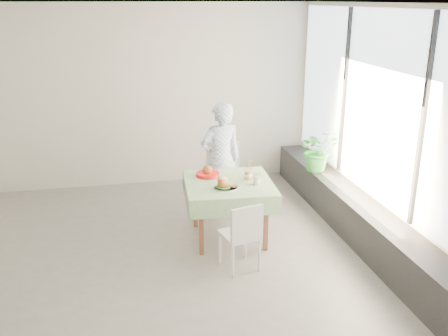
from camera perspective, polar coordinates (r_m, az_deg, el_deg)
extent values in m
plane|color=#615F5C|center=(5.95, -10.69, -10.05)|extent=(6.00, 6.00, 0.00)
plane|color=white|center=(5.23, -12.62, 17.95)|extent=(6.00, 6.00, 0.00)
cube|color=beige|center=(7.86, -11.95, 7.84)|extent=(6.00, 0.02, 2.80)
cube|color=beige|center=(3.09, -10.63, -9.31)|extent=(6.00, 0.02, 2.80)
cube|color=beige|center=(6.21, 17.36, 4.53)|extent=(0.02, 5.00, 2.80)
cube|color=#D1E0F9|center=(6.14, 17.34, 6.78)|extent=(0.01, 4.80, 2.18)
cube|color=black|center=(6.48, 14.82, -5.43)|extent=(0.40, 4.80, 0.50)
cube|color=brown|center=(6.02, 0.57, -1.91)|extent=(0.96, 0.96, 0.04)
cube|color=white|center=(6.01, 0.57, -1.68)|extent=(1.11, 1.11, 0.01)
cube|color=white|center=(6.83, -0.24, -1.32)|extent=(0.56, 0.56, 0.04)
cube|color=white|center=(6.94, -0.15, 1.21)|extent=(0.45, 0.16, 0.46)
cube|color=white|center=(5.48, 1.78, -7.62)|extent=(0.45, 0.45, 0.04)
cube|color=white|center=(5.26, 2.66, -6.35)|extent=(0.37, 0.12, 0.37)
imported|color=#84A4D3|center=(6.70, -0.35, 0.97)|extent=(0.64, 0.48, 1.58)
cylinder|color=white|center=(5.80, 0.22, -2.29)|extent=(0.29, 0.29, 0.02)
cylinder|color=#1D5515|center=(5.79, -0.10, -2.19)|extent=(0.16, 0.16, 0.02)
ellipsoid|color=#985B24|center=(5.78, -0.10, -1.76)|extent=(0.14, 0.12, 0.11)
ellipsoid|color=white|center=(5.76, -0.10, -1.32)|extent=(0.10, 0.09, 0.07)
cylinder|color=maroon|center=(5.80, 1.12, -2.07)|extent=(0.05, 0.05, 0.03)
cylinder|color=white|center=(6.09, 2.79, -0.68)|extent=(0.09, 0.09, 0.14)
cylinder|color=orange|center=(6.10, 2.78, -0.82)|extent=(0.08, 0.08, 0.10)
cylinder|color=white|center=(6.07, 2.80, -0.05)|extent=(0.10, 0.10, 0.01)
cylinder|color=yellow|center=(6.05, 2.86, 0.40)|extent=(0.01, 0.03, 0.19)
cylinder|color=white|center=(5.93, 3.75, -1.27)|extent=(0.09, 0.09, 0.13)
cylinder|color=beige|center=(5.93, 3.74, -1.41)|extent=(0.08, 0.08, 0.10)
cylinder|color=white|center=(5.90, 3.76, -0.64)|extent=(0.10, 0.10, 0.01)
cylinder|color=yellow|center=(5.89, 3.83, -0.19)|extent=(0.01, 0.03, 0.18)
cylinder|color=red|center=(6.21, -1.88, -0.74)|extent=(0.29, 0.29, 0.05)
cylinder|color=white|center=(6.20, -1.89, -0.63)|extent=(0.24, 0.24, 0.02)
ellipsoid|color=#985B24|center=(6.19, -1.89, -0.22)|extent=(0.13, 0.12, 0.11)
imported|color=#2A802C|center=(7.21, 10.68, 2.05)|extent=(0.58, 0.51, 0.61)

